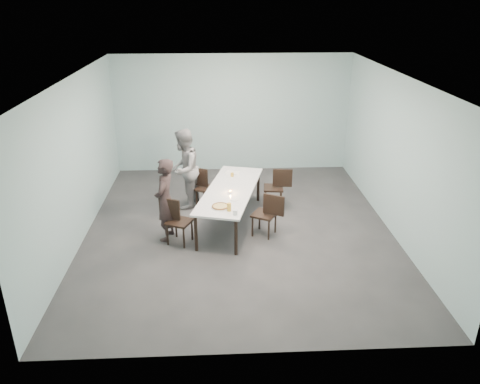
{
  "coord_description": "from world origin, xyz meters",
  "views": [
    {
      "loc": [
        -0.39,
        -8.3,
        4.36
      ],
      "look_at": [
        0.0,
        -0.44,
        1.0
      ],
      "focal_mm": 35.0,
      "sensor_mm": 36.0,
      "label": 1
    }
  ],
  "objects_px": {
    "chair_far_right": "(277,185)",
    "side_plate": "(235,199)",
    "water_tumbler": "(235,212)",
    "diner_near": "(165,200)",
    "amber_tumbler": "(232,175)",
    "pizza": "(220,206)",
    "tealight": "(230,192)",
    "table": "(230,192)",
    "chair_far_left": "(204,185)",
    "beer_glass": "(229,207)",
    "chair_near_right": "(268,212)",
    "diner_far": "(184,169)",
    "chair_near_left": "(175,218)"
  },
  "relations": [
    {
      "from": "chair_far_right",
      "to": "diner_far",
      "type": "relative_size",
      "value": 0.5
    },
    {
      "from": "diner_near",
      "to": "beer_glass",
      "type": "bearing_deg",
      "value": 81.38
    },
    {
      "from": "table",
      "to": "diner_near",
      "type": "xyz_separation_m",
      "value": [
        -1.24,
        -0.58,
        0.11
      ]
    },
    {
      "from": "diner_near",
      "to": "water_tumbler",
      "type": "height_order",
      "value": "diner_near"
    },
    {
      "from": "chair_near_right",
      "to": "diner_near",
      "type": "xyz_separation_m",
      "value": [
        -1.94,
        -0.02,
        0.3
      ]
    },
    {
      "from": "side_plate",
      "to": "table",
      "type": "bearing_deg",
      "value": 97.96
    },
    {
      "from": "water_tumbler",
      "to": "diner_far",
      "type": "bearing_deg",
      "value": 116.46
    },
    {
      "from": "chair_far_left",
      "to": "table",
      "type": "bearing_deg",
      "value": -31.02
    },
    {
      "from": "chair_far_left",
      "to": "chair_far_right",
      "type": "bearing_deg",
      "value": 22.88
    },
    {
      "from": "table",
      "to": "beer_glass",
      "type": "xyz_separation_m",
      "value": [
        -0.05,
        -1.0,
        0.13
      ]
    },
    {
      "from": "side_plate",
      "to": "tealight",
      "type": "relative_size",
      "value": 3.21
    },
    {
      "from": "chair_near_left",
      "to": "side_plate",
      "type": "distance_m",
      "value": 1.17
    },
    {
      "from": "side_plate",
      "to": "water_tumbler",
      "type": "height_order",
      "value": "water_tumbler"
    },
    {
      "from": "chair_far_right",
      "to": "side_plate",
      "type": "relative_size",
      "value": 4.83
    },
    {
      "from": "side_plate",
      "to": "diner_far",
      "type": "bearing_deg",
      "value": 126.99
    },
    {
      "from": "amber_tumbler",
      "to": "pizza",
      "type": "bearing_deg",
      "value": -99.9
    },
    {
      "from": "table",
      "to": "beer_glass",
      "type": "bearing_deg",
      "value": -92.9
    },
    {
      "from": "beer_glass",
      "to": "pizza",
      "type": "bearing_deg",
      "value": 134.55
    },
    {
      "from": "tealight",
      "to": "diner_far",
      "type": "bearing_deg",
      "value": 131.8
    },
    {
      "from": "diner_far",
      "to": "amber_tumbler",
      "type": "height_order",
      "value": "diner_far"
    },
    {
      "from": "chair_near_left",
      "to": "chair_far_left",
      "type": "relative_size",
      "value": 1.0
    },
    {
      "from": "chair_near_left",
      "to": "chair_far_right",
      "type": "bearing_deg",
      "value": 59.15
    },
    {
      "from": "diner_near",
      "to": "tealight",
      "type": "relative_size",
      "value": 28.67
    },
    {
      "from": "chair_far_right",
      "to": "diner_far",
      "type": "distance_m",
      "value": 2.05
    },
    {
      "from": "water_tumbler",
      "to": "amber_tumbler",
      "type": "bearing_deg",
      "value": 89.61
    },
    {
      "from": "chair_near_left",
      "to": "diner_far",
      "type": "bearing_deg",
      "value": 110.48
    },
    {
      "from": "side_plate",
      "to": "water_tumbler",
      "type": "relative_size",
      "value": 2.0
    },
    {
      "from": "diner_near",
      "to": "beer_glass",
      "type": "height_order",
      "value": "diner_near"
    },
    {
      "from": "pizza",
      "to": "tealight",
      "type": "height_order",
      "value": "tealight"
    },
    {
      "from": "water_tumbler",
      "to": "chair_far_right",
      "type": "bearing_deg",
      "value": 62.92
    },
    {
      "from": "table",
      "to": "chair_far_right",
      "type": "height_order",
      "value": "chair_far_right"
    },
    {
      "from": "chair_far_right",
      "to": "side_plate",
      "type": "height_order",
      "value": "chair_far_right"
    },
    {
      "from": "diner_near",
      "to": "pizza",
      "type": "xyz_separation_m",
      "value": [
        1.03,
        -0.27,
        -0.03
      ]
    },
    {
      "from": "chair_far_right",
      "to": "amber_tumbler",
      "type": "xyz_separation_m",
      "value": [
        -0.98,
        -0.08,
        0.29
      ]
    },
    {
      "from": "chair_far_left",
      "to": "chair_far_right",
      "type": "distance_m",
      "value": 1.61
    },
    {
      "from": "table",
      "to": "water_tumbler",
      "type": "distance_m",
      "value": 1.18
    },
    {
      "from": "diner_near",
      "to": "amber_tumbler",
      "type": "bearing_deg",
      "value": 145.69
    },
    {
      "from": "water_tumbler",
      "to": "tealight",
      "type": "relative_size",
      "value": 1.61
    },
    {
      "from": "chair_far_right",
      "to": "pizza",
      "type": "height_order",
      "value": "chair_far_right"
    },
    {
      "from": "chair_near_right",
      "to": "amber_tumbler",
      "type": "xyz_separation_m",
      "value": [
        -0.64,
        1.26,
        0.29
      ]
    },
    {
      "from": "chair_near_right",
      "to": "tealight",
      "type": "relative_size",
      "value": 15.54
    },
    {
      "from": "chair_near_left",
      "to": "diner_far",
      "type": "relative_size",
      "value": 0.5
    },
    {
      "from": "chair_near_right",
      "to": "beer_glass",
      "type": "bearing_deg",
      "value": 59.07
    },
    {
      "from": "chair_near_left",
      "to": "beer_glass",
      "type": "height_order",
      "value": "beer_glass"
    },
    {
      "from": "chair_near_right",
      "to": "water_tumbler",
      "type": "relative_size",
      "value": 9.67
    },
    {
      "from": "chair_far_right",
      "to": "tealight",
      "type": "height_order",
      "value": "chair_far_right"
    },
    {
      "from": "table",
      "to": "chair_far_left",
      "type": "relative_size",
      "value": 3.15
    },
    {
      "from": "chair_far_left",
      "to": "diner_far",
      "type": "relative_size",
      "value": 0.5
    },
    {
      "from": "chair_near_left",
      "to": "chair_far_right",
      "type": "xyz_separation_m",
      "value": [
        2.1,
        1.51,
        0.0
      ]
    },
    {
      "from": "chair_far_left",
      "to": "side_plate",
      "type": "xyz_separation_m",
      "value": [
        0.63,
        -1.38,
        0.25
      ]
    }
  ]
}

